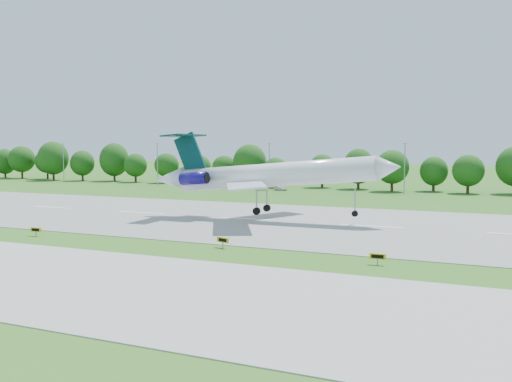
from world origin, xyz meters
name	(u,v)px	position (x,y,z in m)	size (l,w,h in m)	color
ground	(157,244)	(0.00, 0.00, 0.00)	(600.00, 600.00, 0.00)	#235817
runway	(246,219)	(0.00, 25.00, 0.04)	(400.00, 45.00, 0.08)	gray
taxiway	(43,275)	(0.00, -18.00, 0.04)	(400.00, 23.00, 0.08)	#ADADA8
tree_line	(353,166)	(0.00, 92.00, 6.19)	(288.40, 8.40, 10.40)	#382314
light_poles	(334,167)	(-2.50, 82.00, 6.34)	(175.90, 0.25, 12.19)	gray
airliner	(263,175)	(2.90, 24.89, 7.17)	(40.10, 29.09, 12.81)	white
taxi_sign_left	(36,230)	(-17.69, -1.30, 0.82)	(1.59, 0.29, 1.11)	gray
taxi_sign_centre	(223,240)	(8.28, 1.07, 0.90)	(1.71, 0.74, 1.22)	gray
taxi_sign_right	(378,257)	(26.48, -0.94, 0.83)	(1.60, 0.26, 1.12)	gray
service_vehicle_a	(262,188)	(-20.89, 79.10, 0.53)	(1.12, 3.21, 1.06)	silver
service_vehicle_b	(280,188)	(-16.02, 80.03, 0.59)	(1.40, 3.48, 1.19)	silver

